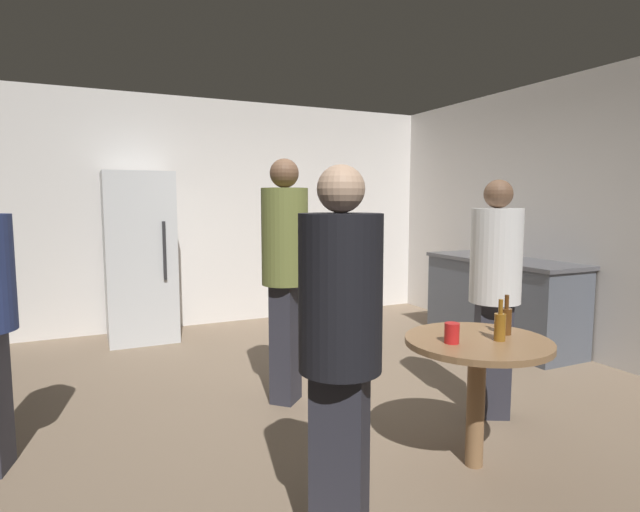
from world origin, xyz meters
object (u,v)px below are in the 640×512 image
Objects in this scene: kettle at (488,250)px; beer_bottle_brown at (506,320)px; beer_bottle_amber at (500,326)px; plastic_cup_red at (452,333)px; wine_bottle_on_counter at (518,249)px; person_in_olive_shirt at (285,261)px; person_in_black_shirt at (340,334)px; foreground_table at (477,357)px; person_in_white_shirt at (495,281)px; refrigerator at (140,257)px.

kettle is 1.06× the size of beer_bottle_brown.
beer_bottle_amber reaches higher than plastic_cup_red.
person_in_olive_shirt is (-2.62, -0.30, 0.04)m from wine_bottle_on_counter.
beer_bottle_brown is 0.40m from plastic_cup_red.
person_in_olive_shirt is (-2.59, -0.69, 0.09)m from kettle.
foreground_table is at bearing -29.03° from person_in_black_shirt.
foreground_table is 0.25m from plastic_cup_red.
wine_bottle_on_counter is 0.17× the size of person_in_olive_shirt.
wine_bottle_on_counter is 3.60m from person_in_black_shirt.
kettle is 0.39m from wine_bottle_on_counter.
person_in_olive_shirt is at bearing 29.60° from person_in_black_shirt.
kettle is 2.68m from person_in_olive_shirt.
person_in_black_shirt is (-1.60, -0.80, 0.00)m from person_in_white_shirt.
wine_bottle_on_counter reaches higher than plastic_cup_red.
person_in_white_shirt and person_in_black_shirt have the same top height.
beer_bottle_brown is 0.13× the size of person_in_olive_shirt.
kettle is 0.79× the size of wine_bottle_on_counter.
beer_bottle_amber and beer_bottle_brown have the same top height.
wine_bottle_on_counter is at bearing -13.80° from person_in_black_shirt.
kettle is 2.67m from beer_bottle_brown.
foreground_table is (-1.99, -1.63, -0.39)m from wine_bottle_on_counter.
person_in_black_shirt is (-1.03, -0.33, 0.33)m from foreground_table.
beer_bottle_amber is (-1.88, -2.09, -0.15)m from kettle.
wine_bottle_on_counter reaches higher than kettle.
person_in_black_shirt reaches higher than plastic_cup_red.
refrigerator is 3.88m from foreground_table.
kettle is 2.95m from plastic_cup_red.
refrigerator is at bearing -120.14° from person_in_white_shirt.
person_in_black_shirt is 1.71m from person_in_olive_shirt.
beer_bottle_brown reaches higher than foreground_table.
beer_bottle_amber is 1.15m from person_in_black_shirt.
person_in_olive_shirt reaches higher than foreground_table.
plastic_cup_red is 1.43m from person_in_olive_shirt.
refrigerator is at bearing 154.80° from kettle.
kettle is 2.81m from beer_bottle_amber.
person_in_olive_shirt is (0.79, -2.27, 0.16)m from refrigerator.
plastic_cup_red is at bearing -178.17° from beer_bottle_brown.
person_in_olive_shirt is (0.40, 1.66, 0.10)m from person_in_black_shirt.
beer_bottle_brown is (0.21, 0.01, 0.19)m from foreground_table.
refrigerator is 3.73m from kettle.
wine_bottle_on_counter reaches higher than beer_bottle_brown.
person_in_black_shirt is (-2.99, -2.35, -0.01)m from kettle.
kettle reaches higher than beer_bottle_brown.
beer_bottle_amber is 0.14× the size of person_in_black_shirt.
person_in_olive_shirt is at bearing 122.36° from beer_bottle_brown.
person_in_white_shirt is at bearing -57.61° from refrigerator.
wine_bottle_on_counter is 0.19× the size of person_in_black_shirt.
wine_bottle_on_counter is at bearing 41.83° from beer_bottle_amber.
plastic_cup_red is (-0.19, -0.01, 0.16)m from foreground_table.
person_in_olive_shirt is at bearing -165.16° from kettle.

